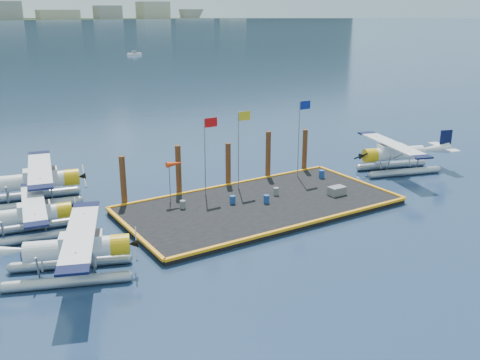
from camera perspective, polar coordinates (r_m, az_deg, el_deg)
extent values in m
plane|color=#182849|center=(39.92, 2.11, -3.02)|extent=(4000.00, 4000.00, 0.00)
cube|color=black|center=(39.85, 2.12, -2.75)|extent=(20.00, 10.00, 0.40)
cone|color=black|center=(1526.70, -18.78, 16.24)|extent=(1100.00, 1100.00, 360.00)
cone|color=#4A6063|center=(2360.39, -13.60, 16.85)|extent=(1300.00, 1300.00, 560.00)
cone|color=#4A6063|center=(2384.93, -5.64, 17.24)|extent=(1000.00, 1000.00, 420.00)
cylinder|color=#9399A0|center=(32.37, -17.61, -8.43)|extent=(6.18, 2.83, 0.62)
cylinder|color=#9399A0|center=(30.36, -18.03, -10.28)|extent=(6.18, 2.83, 0.62)
cylinder|color=silver|center=(30.75, -17.67, -7.00)|extent=(4.87, 2.75, 1.13)
cube|color=silver|center=(30.54, -16.58, -6.34)|extent=(2.52, 1.86, 0.93)
cube|color=black|center=(30.42, -16.03, -5.95)|extent=(1.73, 1.52, 0.57)
cylinder|color=#D7A10B|center=(30.53, -12.66, -6.75)|extent=(1.38, 1.48, 1.19)
cube|color=black|center=(30.51, -11.01, -6.66)|extent=(0.87, 2.16, 1.15)
cube|color=silver|center=(30.34, -16.67, -5.45)|extent=(4.72, 9.20, 0.12)
cube|color=black|center=(34.44, -16.08, -2.60)|extent=(1.77, 1.41, 0.13)
cube|color=black|center=(26.33, -17.44, -9.17)|extent=(1.77, 1.41, 0.13)
cylinder|color=#9399A0|center=(38.46, -21.99, -4.75)|extent=(5.67, 1.49, 0.55)
cylinder|color=#9399A0|center=(36.59, -21.91, -5.88)|extent=(5.67, 1.49, 0.55)
cylinder|color=silver|center=(37.08, -21.89, -3.51)|extent=(4.35, 1.70, 1.00)
cube|color=silver|center=(36.97, -21.10, -2.95)|extent=(2.15, 1.33, 0.82)
cube|color=black|center=(36.91, -20.71, -2.64)|extent=(1.42, 1.16, 0.50)
cylinder|color=#D7A10B|center=(37.12, -18.24, -3.08)|extent=(1.08, 1.20, 1.06)
cube|color=black|center=(37.17, -17.05, -2.94)|extent=(0.39, 2.01, 1.03)
cube|color=silver|center=(36.82, -21.18, -2.29)|extent=(2.73, 8.33, 0.11)
cube|color=black|center=(40.56, -21.38, -0.52)|extent=(1.49, 1.04, 0.12)
cube|color=black|center=(33.13, -20.92, -4.45)|extent=(1.49, 1.04, 0.12)
cylinder|color=#9399A0|center=(44.69, -21.39, -1.54)|extent=(6.83, 2.04, 0.66)
cylinder|color=#9399A0|center=(42.39, -21.40, -2.55)|extent=(6.83, 2.04, 0.66)
cylinder|color=silver|center=(43.08, -21.33, -0.13)|extent=(5.27, 2.23, 1.21)
cube|color=silver|center=(42.96, -20.51, 0.45)|extent=(2.62, 1.68, 0.99)
cube|color=black|center=(42.89, -20.10, 0.78)|extent=(1.75, 1.45, 0.61)
cylinder|color=#D7A10B|center=(43.08, -17.53, 0.27)|extent=(1.34, 1.48, 1.28)
cube|color=black|center=(43.12, -16.29, 0.40)|extent=(0.57, 2.42, 1.24)
cube|color=silver|center=(42.81, -20.58, 1.15)|extent=(3.64, 10.06, 0.13)
cube|color=black|center=(47.40, -20.65, 2.67)|extent=(1.82, 1.31, 0.14)
cube|color=black|center=(38.25, -20.51, -0.73)|extent=(1.82, 1.31, 0.14)
cylinder|color=#9399A0|center=(49.87, 17.23, 0.81)|extent=(6.51, 2.49, 0.64)
cylinder|color=#9399A0|center=(51.77, 15.86, 1.54)|extent=(6.51, 2.49, 0.64)
cylinder|color=silver|center=(50.33, 16.46, 2.74)|extent=(5.08, 2.53, 1.17)
cube|color=silver|center=(49.91, 15.88, 3.11)|extent=(2.58, 1.79, 0.96)
cube|color=black|center=(49.70, 15.58, 3.33)|extent=(1.75, 1.50, 0.59)
cylinder|color=#D7A10B|center=(48.94, 13.70, 2.55)|extent=(1.37, 1.49, 1.24)
cube|color=black|center=(48.52, 12.76, 2.49)|extent=(0.74, 2.29, 1.20)
cube|color=silver|center=(49.78, 15.93, 3.70)|extent=(4.26, 9.65, 0.13)
cube|color=black|center=(46.07, 18.83, 2.33)|extent=(1.80, 1.37, 0.14)
cube|color=black|center=(53.63, 13.42, 4.87)|extent=(1.80, 1.37, 0.14)
cube|color=black|center=(52.83, 21.10, 4.03)|extent=(1.16, 0.46, 1.81)
cube|color=silver|center=(52.92, 20.92, 3.30)|extent=(1.95, 3.74, 0.11)
cylinder|color=slate|center=(38.89, -6.13, -2.60)|extent=(0.41, 0.41, 0.58)
cylinder|color=navy|center=(39.77, 2.84, -2.04)|extent=(0.43, 0.43, 0.60)
cylinder|color=slate|center=(41.52, 3.86, -1.21)|extent=(0.41, 0.41, 0.58)
cylinder|color=navy|center=(46.18, 8.71, 0.64)|extent=(0.47, 0.47, 0.67)
cylinder|color=navy|center=(39.58, -0.80, -2.11)|extent=(0.43, 0.43, 0.60)
cube|color=slate|center=(42.17, 10.29, -1.12)|extent=(1.28, 0.86, 0.64)
cylinder|color=gray|center=(40.74, -3.76, 2.41)|extent=(0.08, 0.08, 6.00)
cube|color=red|center=(40.38, -3.14, 6.15)|extent=(1.10, 0.03, 0.70)
cylinder|color=gray|center=(42.16, -0.17, 3.11)|extent=(0.08, 0.08, 6.20)
cube|color=gold|center=(41.85, 0.47, 6.86)|extent=(1.10, 0.03, 0.70)
cylinder|color=gray|center=(45.49, 6.28, 4.28)|extent=(0.08, 0.08, 6.50)
cube|color=navy|center=(45.25, 6.95, 7.94)|extent=(1.10, 0.03, 0.70)
cylinder|color=gray|center=(39.89, -7.50, -0.29)|extent=(0.07, 0.07, 3.00)
cone|color=#EB3A0D|center=(39.69, -6.93, 1.75)|extent=(1.40, 0.44, 0.44)
cylinder|color=#412712|center=(40.22, -12.35, -0.26)|extent=(0.44, 0.44, 4.00)
cylinder|color=#412712|center=(41.82, -6.57, 0.88)|extent=(0.44, 0.44, 4.20)
cylinder|color=#412712|center=(43.90, -1.27, 1.53)|extent=(0.44, 0.44, 3.80)
cylinder|color=#412712|center=(45.94, 3.02, 2.57)|extent=(0.44, 0.44, 4.30)
cylinder|color=#412712|center=(48.31, 6.91, 3.04)|extent=(0.44, 0.44, 4.00)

